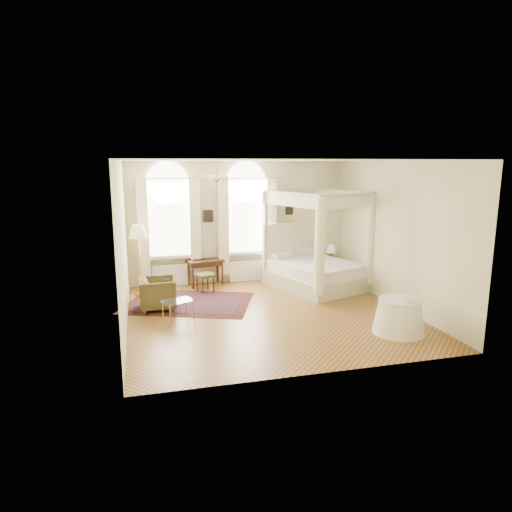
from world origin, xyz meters
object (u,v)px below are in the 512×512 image
Objects in this scene: stool at (205,277)px; armchair at (158,293)px; coffee_table at (178,303)px; writing_desk at (205,264)px; side_table at (399,316)px; canopy_bed at (316,266)px; nightstand at (332,268)px; floor_lamp at (138,235)px.

armchair is at bearing -137.48° from stool.
coffee_table is at bearing -157.69° from armchair.
writing_desk is 1.02× the size of side_table.
canopy_bed is 3.51m from side_table.
armchair is at bearing -160.76° from nightstand.
floor_lamp is at bearing 173.48° from canopy_bed.
stool is at bearing 66.74° from coffee_table.
stool reaches higher than coffee_table.
side_table is at bearing -97.46° from nightstand.
floor_lamp is at bearing 108.71° from coffee_table.
canopy_bed is 4.11m from coffee_table.
floor_lamp is (-5.40, -0.44, 1.24)m from nightstand.
writing_desk reaches higher than nightstand.
side_table is at bearing -84.67° from canopy_bed.
canopy_bed reaches higher than writing_desk.
coffee_table is at bearing -71.29° from floor_lamp.
floor_lamp is at bearing 14.55° from armchair.
coffee_table is (-3.75, -1.68, -0.19)m from canopy_bed.
armchair reaches higher than coffee_table.
floor_lamp is (-0.74, 2.19, 1.13)m from coffee_table.
floor_lamp reaches higher than coffee_table.
canopy_bed is 1.35m from nightstand.
canopy_bed reaches higher than floor_lamp.
writing_desk is 2.81m from coffee_table.
writing_desk is 0.57× the size of floor_lamp.
floor_lamp is at bearing -165.46° from writing_desk.
stool is 5.00m from side_table.
writing_desk is 2.22m from armchair.
armchair is (-5.03, -1.76, 0.10)m from nightstand.
writing_desk is 1.90× the size of stool.
armchair is at bearing 113.28° from coffee_table.
writing_desk is at bearing 81.01° from stool.
stool is at bearing -6.30° from floor_lamp.
nightstand is at bearing 82.54° from side_table.
floor_lamp is (-4.49, 0.51, 0.93)m from canopy_bed.
side_table is at bearing -49.98° from stool.
canopy_bed reaches higher than coffee_table.
nightstand is 3.71m from writing_desk.
nightstand is at bearing 29.47° from coffee_table.
side_table is at bearing -122.09° from armchair.
canopy_bed reaches higher than nightstand.
armchair reaches higher than writing_desk.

